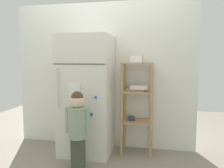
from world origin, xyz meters
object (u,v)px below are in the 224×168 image
child_standing (78,122)px  fruit_bin (137,60)px  refrigerator (86,95)px  pantry_shelf_unit (137,99)px

child_standing → fruit_bin: (0.63, 0.64, 0.74)m
refrigerator → pantry_shelf_unit: 0.70m
fruit_bin → refrigerator: bearing=-167.8°
refrigerator → child_standing: refrigerator is taller
pantry_shelf_unit → fruit_bin: 0.54m
fruit_bin → child_standing: bearing=-134.9°
refrigerator → child_standing: 0.55m
child_standing → refrigerator: bearing=95.3°
refrigerator → pantry_shelf_unit: refrigerator is taller
child_standing → pantry_shelf_unit: 0.91m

